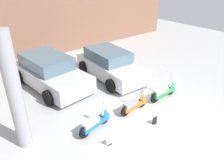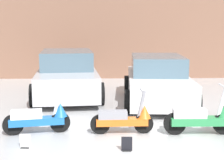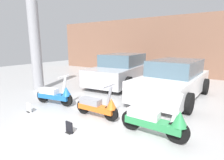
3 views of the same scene
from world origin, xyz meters
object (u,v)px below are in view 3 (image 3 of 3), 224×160
at_px(scooter_front_center, 156,120).
at_px(car_rear_left, 122,70).
at_px(scooter_front_right, 98,106).
at_px(car_rear_center, 173,80).
at_px(placard_near_right_scooter, 69,128).
at_px(placard_near_left_scooter, 29,108).
at_px(support_column_side, 36,47).
at_px(scooter_front_left, 55,94).

relative_size(scooter_front_center, car_rear_left, 0.34).
bearing_deg(scooter_front_right, car_rear_center, 67.11).
bearing_deg(placard_near_right_scooter, scooter_front_center, 28.86).
relative_size(car_rear_center, placard_near_left_scooter, 15.88).
distance_m(car_rear_center, support_column_side, 5.61).
bearing_deg(placard_near_right_scooter, scooter_front_right, 88.66).
relative_size(scooter_front_left, placard_near_left_scooter, 5.35).
distance_m(scooter_front_right, car_rear_center, 3.21).
relative_size(car_rear_center, placard_near_right_scooter, 15.88).
bearing_deg(scooter_front_center, car_rear_center, 99.08).
height_order(scooter_front_center, placard_near_left_scooter, scooter_front_center).
height_order(scooter_front_right, scooter_front_center, scooter_front_center).
height_order(placard_near_right_scooter, support_column_side, support_column_side).
xyz_separation_m(scooter_front_center, placard_near_left_scooter, (-3.53, -0.70, -0.26)).
height_order(scooter_front_right, placard_near_right_scooter, scooter_front_right).
bearing_deg(support_column_side, car_rear_center, 22.66).
relative_size(placard_near_left_scooter, placard_near_right_scooter, 1.00).
relative_size(scooter_front_right, placard_near_left_scooter, 5.14).
height_order(scooter_front_left, placard_near_left_scooter, scooter_front_left).
xyz_separation_m(car_rear_left, placard_near_right_scooter, (1.59, -4.95, -0.58)).
height_order(scooter_front_left, scooter_front_right, scooter_front_left).
relative_size(scooter_front_right, scooter_front_center, 0.89).
xyz_separation_m(scooter_front_right, support_column_side, (-3.92, 0.87, 1.48)).
distance_m(scooter_front_center, placard_near_right_scooter, 1.90).
relative_size(scooter_front_right, car_rear_center, 0.32).
bearing_deg(placard_near_left_scooter, car_rear_center, 51.05).
distance_m(scooter_front_right, support_column_side, 4.28).
distance_m(scooter_front_left, support_column_side, 2.71).
distance_m(scooter_front_center, car_rear_center, 3.13).
xyz_separation_m(scooter_front_left, car_rear_center, (2.94, 2.93, 0.31)).
bearing_deg(placard_near_right_scooter, car_rear_center, 73.61).
bearing_deg(placard_near_left_scooter, support_column_side, 140.19).
bearing_deg(placard_near_right_scooter, support_column_side, 154.26).
bearing_deg(scooter_front_left, scooter_front_right, -12.37).
height_order(scooter_front_center, support_column_side, support_column_side).
bearing_deg(scooter_front_left, car_rear_left, 76.53).
bearing_deg(car_rear_center, car_rear_left, -105.70).
bearing_deg(scooter_front_center, placard_near_left_scooter, -168.38).
relative_size(placard_near_right_scooter, support_column_side, 0.07).
bearing_deg(car_rear_center, scooter_front_left, -41.56).
height_order(car_rear_center, placard_near_left_scooter, car_rear_center).
bearing_deg(car_rear_center, support_column_side, -63.83).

